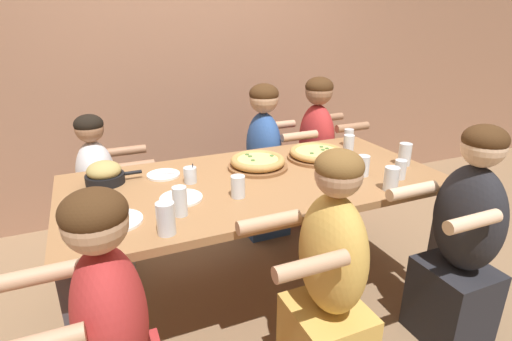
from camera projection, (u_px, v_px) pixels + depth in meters
ground_plane at (256, 293)px, 2.47m from camera, size 18.00×18.00×0.00m
restaurant_back_panel at (184, 18)px, 3.13m from camera, size 10.00×0.06×3.20m
dining_table at (256, 192)px, 2.23m from camera, size 2.05×1.00×0.76m
pizza_board_main at (317, 154)px, 2.51m from camera, size 0.37×0.37×0.06m
pizza_board_second at (258, 162)px, 2.35m from camera, size 0.35×0.35×0.07m
skillet_bowl at (105, 174)px, 2.13m from camera, size 0.29×0.20×0.12m
empty_plate_a at (163, 175)px, 2.25m from camera, size 0.18×0.18×0.02m
empty_plate_b at (117, 221)px, 1.73m from camera, size 0.22×0.22×0.02m
empty_plate_c at (181, 198)px, 1.95m from camera, size 0.21×0.21×0.02m
cocktail_glass_blue at (190, 176)px, 2.14m from camera, size 0.07×0.07×0.11m
drinking_glass_a at (349, 145)px, 2.62m from camera, size 0.07×0.07×0.12m
drinking_glass_b at (363, 167)px, 2.24m from camera, size 0.07×0.07×0.12m
drinking_glass_c at (391, 180)px, 2.04m from camera, size 0.08×0.08×0.12m
drinking_glass_d at (166, 218)px, 1.62m from camera, size 0.08×0.08×0.14m
drinking_glass_e at (180, 203)px, 1.78m from camera, size 0.07×0.07×0.14m
drinking_glass_f at (238, 187)px, 1.96m from camera, size 0.07×0.07×0.11m
drinking_glass_g at (405, 156)px, 2.39m from camera, size 0.07×0.07×0.13m
drinking_glass_h at (400, 169)px, 2.19m from camera, size 0.06×0.06×0.11m
drinking_glass_i at (340, 165)px, 2.28m from camera, size 0.07×0.07×0.10m
drinking_glass_j at (348, 139)px, 2.76m from camera, size 0.07×0.07×0.12m
diner_near_center at (329, 290)px, 1.68m from camera, size 0.51×0.40×1.14m
diner_near_right at (461, 249)px, 1.96m from camera, size 0.51×0.40×1.16m
diner_far_left at (101, 201)px, 2.63m from camera, size 0.51×0.40×1.05m
diner_far_midright at (264, 166)px, 3.04m from camera, size 0.51×0.40×1.17m
diner_far_right at (316, 157)px, 3.20m from camera, size 0.51×0.40×1.19m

